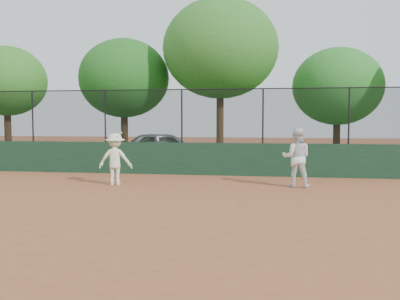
# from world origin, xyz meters

# --- Properties ---
(ground) EXTENTS (80.00, 80.00, 0.00)m
(ground) POSITION_xyz_m (0.00, 0.00, 0.00)
(ground) COLOR #A15734
(ground) RESTS_ON ground
(back_wall) EXTENTS (26.00, 0.20, 1.20)m
(back_wall) POSITION_xyz_m (0.00, 6.00, 0.60)
(back_wall) COLOR #1B3C25
(back_wall) RESTS_ON ground
(grass_strip) EXTENTS (36.00, 12.00, 0.01)m
(grass_strip) POSITION_xyz_m (0.00, 12.00, 0.00)
(grass_strip) COLOR #254A17
(grass_strip) RESTS_ON ground
(parked_car) EXTENTS (4.86, 3.11, 1.54)m
(parked_car) POSITION_xyz_m (-1.78, 8.76, 0.77)
(parked_car) COLOR #A4A9AE
(parked_car) RESTS_ON ground
(player_second) EXTENTS (0.91, 0.73, 1.82)m
(player_second) POSITION_xyz_m (3.58, 3.56, 0.91)
(player_second) COLOR white
(player_second) RESTS_ON ground
(player_main) EXTENTS (1.12, 0.73, 1.70)m
(player_main) POSITION_xyz_m (-2.05, 3.06, 0.82)
(player_main) COLOR white
(player_main) RESTS_ON ground
(fence_assembly) EXTENTS (26.00, 0.06, 2.00)m
(fence_assembly) POSITION_xyz_m (-0.03, 6.00, 2.24)
(fence_assembly) COLOR black
(fence_assembly) RESTS_ON back_wall
(tree_0) EXTENTS (4.11, 3.74, 5.79)m
(tree_0) POSITION_xyz_m (-10.58, 10.71, 4.00)
(tree_0) COLOR #432918
(tree_0) RESTS_ON ground
(tree_1) EXTENTS (4.64, 4.22, 6.17)m
(tree_1) POSITION_xyz_m (-4.67, 11.70, 4.15)
(tree_1) COLOR #3C2714
(tree_1) RESTS_ON ground
(tree_2) EXTENTS (5.57, 5.06, 7.87)m
(tree_2) POSITION_xyz_m (0.33, 11.25, 5.46)
(tree_2) COLOR #482F19
(tree_2) RESTS_ON ground
(tree_3) EXTENTS (4.53, 4.12, 5.68)m
(tree_3) POSITION_xyz_m (6.09, 13.16, 3.72)
(tree_3) COLOR #3E2714
(tree_3) RESTS_ON ground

